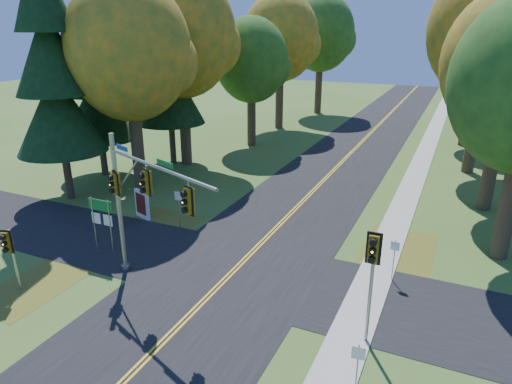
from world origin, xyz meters
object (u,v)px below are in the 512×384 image
at_px(traffic_mast, 137,196).
at_px(info_kiosk, 142,204).
at_px(east_signal_pole, 373,261).
at_px(route_sign_cluster, 101,216).

distance_m(traffic_mast, info_kiosk, 8.52).
height_order(traffic_mast, east_signal_pole, traffic_mast).
distance_m(east_signal_pole, info_kiosk, 16.15).
height_order(traffic_mast, info_kiosk, traffic_mast).
xyz_separation_m(traffic_mast, info_kiosk, (-4.83, 6.14, -3.40)).
bearing_deg(info_kiosk, traffic_mast, -32.48).
xyz_separation_m(route_sign_cluster, info_kiosk, (-1.36, 4.76, -1.32)).
relative_size(traffic_mast, east_signal_pole, 1.52).
bearing_deg(traffic_mast, info_kiosk, 149.68).
relative_size(east_signal_pole, route_sign_cluster, 1.45).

